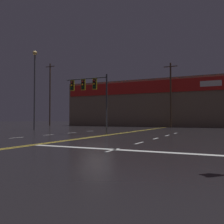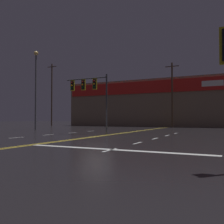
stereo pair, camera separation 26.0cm
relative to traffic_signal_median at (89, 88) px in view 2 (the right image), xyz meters
name	(u,v)px [view 2 (the right image)]	position (x,y,z in m)	size (l,w,h in m)	color
ground_plane	(96,136)	(2.02, -2.15, -4.14)	(200.00, 200.00, 0.00)	black
road_markings	(98,138)	(2.89, -3.44, -4.13)	(14.11, 60.00, 0.01)	gold
traffic_signal_median	(89,88)	(0.00, 0.00, 0.00)	(4.24, 0.36, 5.29)	#38383D
streetlight_far_median	(36,80)	(-11.12, 5.27, 2.29)	(0.56, 0.56, 10.16)	#59595E
building_backdrop	(175,104)	(2.02, 27.62, 0.09)	(39.68, 10.23, 8.43)	#7A6651
utility_pole_row	(156,92)	(0.42, 20.95, 1.74)	(47.14, 0.26, 12.64)	#4C3828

